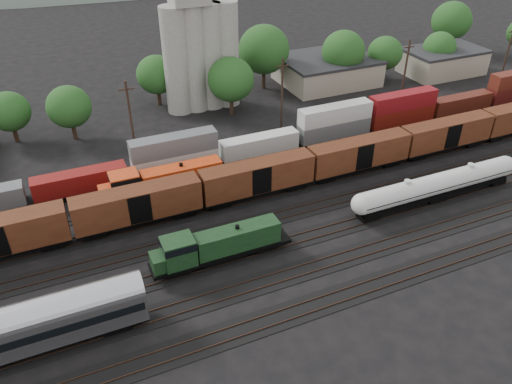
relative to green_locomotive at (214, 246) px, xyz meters
name	(u,v)px	position (x,y,z in m)	size (l,w,h in m)	color
ground	(272,218)	(9.34, 5.00, -2.39)	(600.00, 600.00, 0.00)	black
tracks	(272,218)	(9.34, 5.00, -2.34)	(180.00, 33.20, 0.20)	black
green_locomotive	(214,246)	(0.00, 0.00, 0.00)	(15.70, 2.77, 4.16)	black
tank_car_a	(405,194)	(25.20, 0.00, 0.05)	(15.51, 2.78, 4.06)	silver
tank_car_b	(468,177)	(35.26, 0.00, 0.04)	(15.46, 2.77, 4.05)	silver
passenger_coach	(0,334)	(-20.78, -5.00, 0.99)	(24.35, 3.00, 5.53)	silver
orange_locomotive	(160,181)	(-1.99, 15.00, 0.12)	(17.53, 2.92, 4.38)	black
boxcar_string	(310,165)	(17.24, 10.00, 0.73)	(184.40, 2.90, 4.20)	black
container_wall	(216,150)	(7.53, 20.00, 0.19)	(160.00, 2.60, 5.80)	black
grain_silo	(200,45)	(12.63, 41.00, 8.87)	(13.40, 5.00, 29.00)	gray
industrial_sheds	(222,92)	(15.97, 40.25, 0.17)	(119.38, 17.26, 5.10)	#9E937F
tree_band	(148,73)	(3.76, 43.43, 4.49)	(163.77, 21.28, 14.44)	black
utility_poles	(210,106)	(9.34, 27.00, 3.82)	(122.20, 0.36, 12.00)	black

